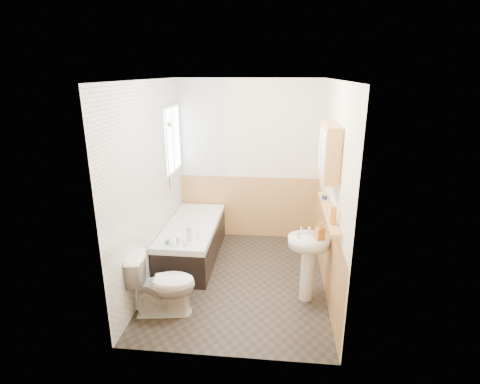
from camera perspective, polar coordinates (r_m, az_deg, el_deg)
name	(u,v)px	position (r m, az deg, el deg)	size (l,w,h in m)	color
floor	(239,279)	(5.02, -0.18, -13.12)	(2.80, 2.80, 0.00)	black
ceiling	(239,80)	(4.30, -0.22, 16.73)	(2.80, 2.80, 0.00)	white
wall_back	(248,161)	(5.86, 1.29, 4.71)	(2.20, 0.02, 2.50)	#F2E4C8
wall_front	(221,237)	(3.20, -2.94, -6.88)	(2.20, 0.02, 2.50)	#F2E4C8
wall_left	(149,185)	(4.75, -13.63, 1.02)	(0.02, 2.80, 2.50)	#F2E4C8
wall_right	(332,191)	(4.53, 13.91, 0.17)	(0.02, 2.80, 2.50)	#F2E4C8
wainscot_right	(326,248)	(4.80, 12.97, -8.38)	(0.01, 2.80, 1.00)	tan
wainscot_front	(222,311)	(3.60, -2.68, -17.64)	(2.20, 0.01, 1.00)	tan
wainscot_back	(248,207)	(6.06, 1.22, -2.26)	(2.20, 0.01, 1.00)	tan
tile_cladding_left	(151,185)	(4.74, -13.38, 1.02)	(0.01, 2.80, 2.50)	white
tile_return_back	(201,129)	(5.85, -5.89, 9.58)	(0.75, 0.01, 1.50)	white
window	(173,140)	(5.53, -10.24, 7.86)	(0.03, 0.79, 0.99)	white
bathtub	(192,240)	(5.46, -7.28, -7.27)	(0.70, 1.66, 0.67)	black
shower_riser	(168,144)	(5.21, -10.93, 7.20)	(0.10, 0.07, 1.10)	silver
toilet	(163,284)	(4.33, -11.70, -13.57)	(0.41, 0.73, 0.71)	white
sink	(308,255)	(4.43, 10.33, -9.42)	(0.47, 0.38, 0.92)	white
pine_shelf	(328,211)	(4.34, 13.24, -2.89)	(0.10, 1.36, 0.03)	tan
medicine_cabinet	(329,151)	(4.19, 13.46, 6.03)	(0.17, 0.66, 0.59)	tan
foam_can	(333,216)	(3.92, 14.04, -3.52)	(0.06, 0.06, 0.19)	orange
green_bottle	(332,210)	(4.03, 13.83, -2.70)	(0.04, 0.04, 0.22)	#388447
black_jar	(324,197)	(4.69, 12.73, -0.82)	(0.06, 0.06, 0.04)	navy
soap_bottle	(319,236)	(4.26, 12.02, -6.51)	(0.09, 0.20, 0.09)	orange
clear_bottle	(298,235)	(4.25, 8.90, -6.44)	(0.03, 0.03, 0.09)	silver
blue_gel	(189,234)	(4.78, -7.76, -6.40)	(0.06, 0.04, 0.20)	silver
cream_jar	(168,242)	(4.80, -10.93, -7.49)	(0.07, 0.07, 0.05)	#388447
orange_bottle	(198,236)	(4.86, -6.37, -6.61)	(0.03, 0.03, 0.10)	silver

